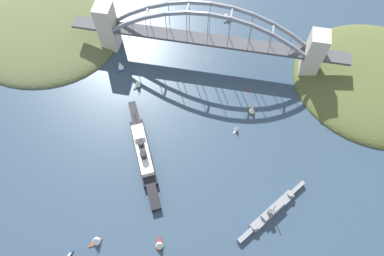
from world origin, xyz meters
TOP-DOWN VIEW (x-y plane):
  - ground_plane at (0.00, 0.00)m, footprint 1400.00×1400.00m
  - harbor_arch_bridge at (0.00, 0.00)m, footprint 245.74×16.29m
  - headland_west_shore at (-157.91, -2.51)m, footprint 152.33×137.56m
  - headland_east_shore at (161.32, -4.58)m, footprint 152.97×132.52m
  - ocean_liner at (34.96, 106.14)m, footprint 47.87×90.70m
  - naval_cruiser at (-70.19, 135.56)m, footprint 46.53×55.27m
  - seaplane_taxiing_near_bridge at (-11.90, -52.72)m, footprint 8.86×8.39m
  - small_boat_1 at (68.12, 191.75)m, footprint 3.75×8.36m
  - small_boat_2 at (-47.00, 50.94)m, footprint 7.51×8.30m
  - small_boat_3 at (56.07, 41.58)m, footprint 6.77×8.51m
  - small_boat_4 at (6.88, 174.09)m, footprint 6.34×10.08m
  - small_boat_5 at (75.95, 25.68)m, footprint 7.63×9.55m
  - small_boat_6 at (-36.05, 71.10)m, footprint 4.81×6.16m
  - small_boat_8 at (52.05, 179.05)m, footprint 9.69×9.50m
  - channel_marker_buoy at (-43.47, 29.32)m, footprint 2.20×2.20m

SIDE VIEW (x-z plane):
  - ground_plane at x=0.00m, z-range 0.00..0.00m
  - headland_west_shore at x=-157.91m, z-range -12.12..12.12m
  - headland_east_shore at x=161.32m, z-range -10.90..10.90m
  - small_boat_1 at x=68.12m, z-range -0.34..2.07m
  - channel_marker_buoy at x=-43.47m, z-range -0.26..2.49m
  - seaplane_taxiing_near_bridge at x=-11.90m, z-range -0.37..4.68m
  - naval_cruiser at x=-70.19m, z-range -5.59..11.89m
  - small_boat_6 at x=-36.05m, z-range -0.26..7.12m
  - small_boat_2 at x=-47.00m, z-range -0.36..9.57m
  - small_boat_8 at x=52.05m, z-range -0.43..10.30m
  - small_boat_3 at x=56.07m, z-range -0.36..10.36m
  - small_boat_4 at x=6.88m, z-range -0.45..10.69m
  - small_boat_5 at x=75.95m, z-range -0.39..10.63m
  - ocean_liner at x=34.96m, z-range -3.85..14.59m
  - harbor_arch_bridge at x=0.00m, z-range -4.99..58.07m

